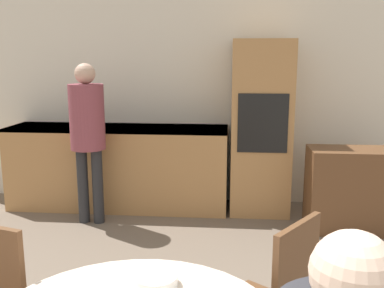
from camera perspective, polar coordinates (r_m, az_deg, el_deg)
name	(u,v)px	position (r m, az deg, el deg)	size (l,w,h in m)	color
wall_back	(211,91)	(4.95, 2.59, 7.11)	(6.18, 0.05, 2.60)	silver
kitchen_counter	(119,166)	(4.90, -9.74, -2.89)	(2.43, 0.60, 0.92)	#AD7A47
oven_unit	(261,128)	(4.67, 9.12, 2.13)	(0.63, 0.59, 1.86)	#AD7A47
sideboard	(358,190)	(4.49, 21.29, -5.72)	(0.97, 0.45, 0.81)	brown
person_standing	(87,127)	(4.36, -13.76, 2.28)	(0.34, 0.34, 1.62)	#262628
bowl_far	(156,280)	(1.83, -4.85, -17.64)	(0.18, 0.18, 0.05)	white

